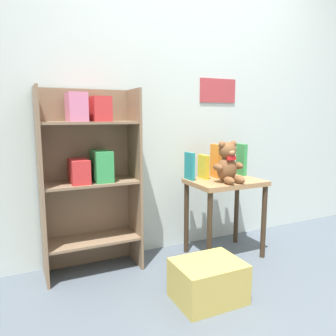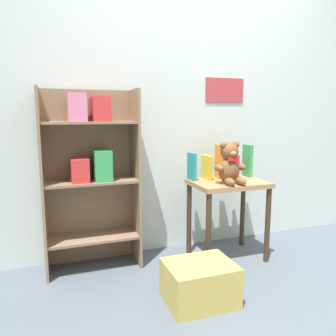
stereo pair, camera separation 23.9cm
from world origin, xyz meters
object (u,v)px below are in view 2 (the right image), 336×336
(book_standing_yellow, at_px, (207,167))
(book_standing_green, at_px, (247,160))
(book_standing_red, at_px, (234,166))
(book_standing_teal, at_px, (192,167))
(storage_bin, at_px, (200,283))
(book_standing_orange, at_px, (220,162))
(bookshelf_side, at_px, (90,167))
(display_table, at_px, (228,195))
(teddy_bear, at_px, (230,164))

(book_standing_yellow, relative_size, book_standing_green, 0.72)
(book_standing_green, bearing_deg, book_standing_red, -179.99)
(book_standing_teal, distance_m, book_standing_red, 0.38)
(storage_bin, bearing_deg, book_standing_orange, 53.73)
(bookshelf_side, height_order, book_standing_orange, bookshelf_side)
(display_table, relative_size, book_standing_green, 2.34)
(display_table, bearing_deg, book_standing_orange, 90.00)
(book_standing_teal, height_order, book_standing_yellow, book_standing_teal)
(book_standing_teal, relative_size, book_standing_green, 0.81)
(book_standing_teal, bearing_deg, book_standing_yellow, -4.63)
(book_standing_orange, height_order, storage_bin, book_standing_orange)
(book_standing_yellow, bearing_deg, book_standing_green, 0.09)
(storage_bin, bearing_deg, bookshelf_side, 126.95)
(book_standing_red, distance_m, book_standing_green, 0.13)
(book_standing_teal, height_order, book_standing_green, book_standing_green)
(book_standing_orange, distance_m, book_standing_green, 0.25)
(book_standing_orange, relative_size, storage_bin, 0.67)
(book_standing_teal, xyz_separation_m, book_standing_green, (0.50, -0.00, 0.02))
(book_standing_orange, xyz_separation_m, book_standing_green, (0.25, -0.00, -0.00))
(book_standing_teal, distance_m, book_standing_green, 0.50)
(book_standing_yellow, height_order, book_standing_green, book_standing_green)
(bookshelf_side, bearing_deg, book_standing_yellow, -5.22)
(book_standing_orange, distance_m, book_standing_red, 0.13)
(book_standing_green, bearing_deg, book_standing_yellow, -177.75)
(display_table, relative_size, book_standing_teal, 2.87)
(storage_bin, bearing_deg, display_table, 47.30)
(book_standing_yellow, bearing_deg, book_standing_teal, 177.39)
(book_standing_teal, height_order, book_standing_orange, book_standing_orange)
(display_table, xyz_separation_m, book_standing_yellow, (-0.13, 0.13, 0.21))
(storage_bin, bearing_deg, book_standing_red, 47.22)
(bookshelf_side, bearing_deg, book_standing_green, -3.49)
(book_standing_teal, xyz_separation_m, book_standing_red, (0.38, 0.00, -0.01))
(book_standing_teal, distance_m, book_standing_yellow, 0.13)
(display_table, bearing_deg, book_standing_green, 27.50)
(storage_bin, bearing_deg, book_standing_teal, 70.90)
(book_standing_orange, bearing_deg, display_table, -87.67)
(book_standing_teal, bearing_deg, teddy_bear, -45.68)
(book_standing_yellow, height_order, storage_bin, book_standing_yellow)
(display_table, height_order, teddy_bear, teddy_bear)
(bookshelf_side, height_order, book_standing_teal, bookshelf_side)
(bookshelf_side, relative_size, storage_bin, 3.22)
(book_standing_teal, height_order, storage_bin, book_standing_teal)
(bookshelf_side, relative_size, book_standing_teal, 6.07)
(book_standing_orange, bearing_deg, book_standing_red, 3.12)
(display_table, height_order, book_standing_teal, book_standing_teal)
(book_standing_orange, bearing_deg, teddy_bear, -96.98)
(display_table, distance_m, book_standing_green, 0.37)
(book_standing_teal, relative_size, book_standing_red, 1.15)
(teddy_bear, xyz_separation_m, book_standing_orange, (0.03, 0.20, -0.01))
(display_table, bearing_deg, bookshelf_side, 168.44)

